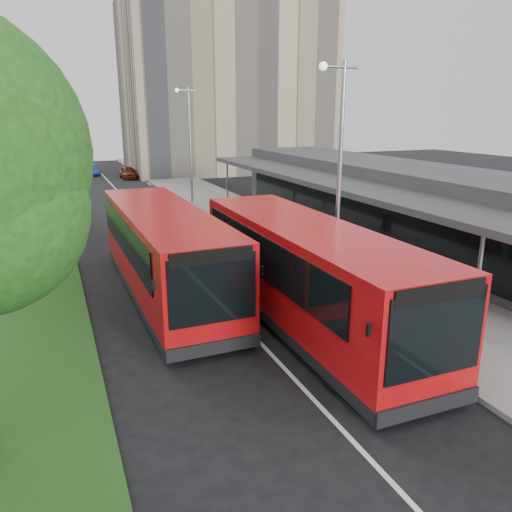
{
  "coord_description": "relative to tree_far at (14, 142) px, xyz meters",
  "views": [
    {
      "loc": [
        -5.18,
        -13.15,
        6.52
      ],
      "look_at": [
        1.4,
        2.89,
        1.5
      ],
      "focal_mm": 35.0,
      "sensor_mm": 36.0,
      "label": 1
    }
  ],
  "objects": [
    {
      "name": "lane_centre_line",
      "position": [
        7.01,
        -6.05,
        -4.73
      ],
      "size": [
        0.12,
        70.0,
        0.01
      ],
      "primitive_type": "cube",
      "color": "silver",
      "rests_on": "ground"
    },
    {
      "name": "tree_far",
      "position": [
        0.0,
        0.0,
        0.0
      ],
      "size": [
        4.58,
        4.58,
        7.34
      ],
      "color": "#302113",
      "rests_on": "ground"
    },
    {
      "name": "kerb_dashes",
      "position": [
        10.31,
        -2.05,
        -4.73
      ],
      "size": [
        0.12,
        56.0,
        0.01
      ],
      "color": "silver",
      "rests_on": "ground"
    },
    {
      "name": "litter_bin",
      "position": [
        11.98,
        -11.74,
        -4.12
      ],
      "size": [
        0.63,
        0.63,
        0.95
      ],
      "primitive_type": "cylinder",
      "rotation": [
        0.0,
        0.0,
        0.24
      ],
      "color": "#362616",
      "rests_on": "pavement"
    },
    {
      "name": "bus_main",
      "position": [
        8.85,
        -21.23,
        -3.07
      ],
      "size": [
        3.11,
        11.49,
        3.25
      ],
      "rotation": [
        0.0,
        0.0,
        -0.0
      ],
      "color": "#BD100A",
      "rests_on": "ground"
    },
    {
      "name": "car_near",
      "position": [
        9.17,
        17.92,
        -4.12
      ],
      "size": [
        1.5,
        3.65,
        1.24
      ],
      "primitive_type": "imported",
      "rotation": [
        0.0,
        0.0,
        0.01
      ],
      "color": "#571A0C",
      "rests_on": "ground"
    },
    {
      "name": "lamp_post_far",
      "position": [
        11.13,
        0.95,
        -0.02
      ],
      "size": [
        1.44,
        0.28,
        8.0
      ],
      "color": "gray",
      "rests_on": "pavement"
    },
    {
      "name": "grass_verge",
      "position": [
        0.01,
        -1.05,
        -4.69
      ],
      "size": [
        5.0,
        80.0,
        0.1
      ],
      "primitive_type": "cube",
      "color": "#1F4B18",
      "rests_on": "ground"
    },
    {
      "name": "bus_second",
      "position": [
        5.35,
        -16.91,
        -3.1
      ],
      "size": [
        3.06,
        11.31,
        3.19
      ],
      "rotation": [
        0.0,
        0.0,
        0.01
      ],
      "color": "#BD100A",
      "rests_on": "ground"
    },
    {
      "name": "station_building",
      "position": [
        17.87,
        -13.05,
        -2.7
      ],
      "size": [
        7.7,
        26.0,
        4.0
      ],
      "color": "#303032",
      "rests_on": "ground"
    },
    {
      "name": "ground",
      "position": [
        7.01,
        -21.05,
        -4.74
      ],
      "size": [
        120.0,
        120.0,
        0.0
      ],
      "primitive_type": "plane",
      "color": "black",
      "rests_on": "ground"
    },
    {
      "name": "car_far",
      "position": [
        5.88,
        22.19,
        -4.18
      ],
      "size": [
        1.82,
        3.58,
        1.12
      ],
      "primitive_type": "imported",
      "rotation": [
        0.0,
        0.0,
        0.19
      ],
      "color": "navy",
      "rests_on": "ground"
    },
    {
      "name": "bollard",
      "position": [
        11.73,
        -4.39,
        -4.06
      ],
      "size": [
        0.18,
        0.18,
        1.07
      ],
      "primitive_type": "cylinder",
      "rotation": [
        0.0,
        0.0,
        -0.05
      ],
      "color": "#D99A0B",
      "rests_on": "pavement"
    },
    {
      "name": "office_block",
      "position": [
        21.01,
        20.95,
        4.26
      ],
      "size": [
        22.0,
        12.0,
        18.0
      ],
      "primitive_type": "cube",
      "color": "tan",
      "rests_on": "ground"
    },
    {
      "name": "lamp_post_near",
      "position": [
        11.13,
        -19.05,
        -0.02
      ],
      "size": [
        1.44,
        0.28,
        8.0
      ],
      "color": "gray",
      "rests_on": "pavement"
    },
    {
      "name": "pavement",
      "position": [
        13.01,
        -1.05,
        -4.67
      ],
      "size": [
        5.0,
        80.0,
        0.15
      ],
      "primitive_type": "cube",
      "color": "slate",
      "rests_on": "ground"
    }
  ]
}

